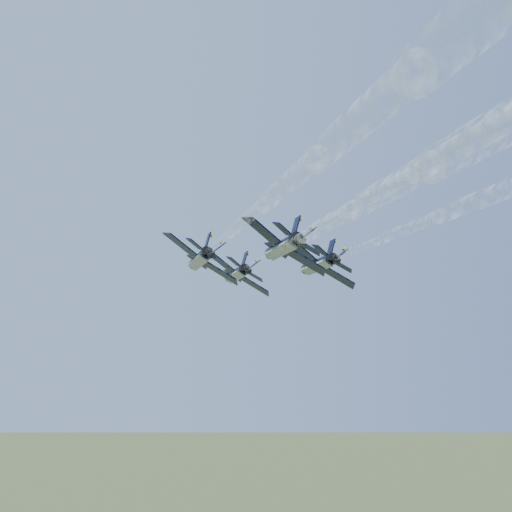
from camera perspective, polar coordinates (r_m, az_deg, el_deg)
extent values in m
cylinder|color=black|center=(105.10, -1.54, -1.41)|extent=(2.37, 11.66, 2.06)
cone|color=black|center=(111.85, -2.27, -1.86)|extent=(2.12, 2.33, 2.06)
ellipsoid|color=black|center=(108.09, -1.72, -1.40)|extent=(1.17, 2.13, 1.07)
cube|color=gray|center=(104.97, -1.71, -1.66)|extent=(1.59, 10.45, 1.05)
cube|color=black|center=(104.15, -2.82, -0.47)|extent=(5.01, 4.09, 2.92)
cube|color=yellow|center=(105.61, -2.94, -0.54)|extent=(4.08, 1.70, 2.87)
cube|color=black|center=(104.73, -0.16, -2.33)|extent=(4.94, 3.91, 2.92)
cube|color=yellow|center=(106.19, -0.32, -2.38)|extent=(4.13, 1.49, 2.87)
cube|color=black|center=(99.55, -1.75, -0.41)|extent=(2.36, 2.07, 1.35)
cube|color=black|center=(99.93, -0.03, -1.62)|extent=(2.33, 2.00, 1.35)
cube|color=black|center=(100.53, -0.94, -0.25)|extent=(0.79, 1.94, 2.23)
cube|color=black|center=(100.68, -0.25, -0.74)|extent=(1.92, 1.98, 1.53)
cylinder|color=black|center=(99.07, -1.03, -0.88)|extent=(1.36, 1.09, 1.33)
cylinder|color=black|center=(99.15, -0.66, -1.14)|extent=(1.36, 1.09, 1.33)
cylinder|color=black|center=(90.89, -4.46, -0.23)|extent=(2.37, 11.66, 2.06)
cone|color=black|center=(97.69, -5.09, -0.82)|extent=(2.12, 2.33, 2.06)
ellipsoid|color=black|center=(93.90, -4.58, -0.25)|extent=(1.17, 2.13, 1.07)
cube|color=gray|center=(90.78, -4.66, -0.52)|extent=(1.59, 10.45, 1.05)
cube|color=black|center=(90.11, -5.97, 0.88)|extent=(5.01, 4.09, 2.92)
cube|color=yellow|center=(91.58, -6.06, 0.77)|extent=(4.08, 1.70, 2.87)
cube|color=black|center=(90.37, -2.88, -1.29)|extent=(4.94, 3.91, 2.92)
cube|color=yellow|center=(91.84, -3.02, -1.36)|extent=(4.13, 1.49, 2.87)
cube|color=black|center=(85.42, -4.90, 1.02)|extent=(2.36, 2.07, 1.35)
cube|color=black|center=(85.59, -2.88, -0.40)|extent=(2.33, 2.00, 1.35)
cube|color=black|center=(86.33, -3.91, 1.19)|extent=(0.79, 1.94, 2.23)
cube|color=black|center=(86.40, -3.11, 0.62)|extent=(1.92, 1.98, 1.53)
cylinder|color=black|center=(84.85, -4.07, 0.48)|extent=(1.36, 1.09, 1.33)
cylinder|color=black|center=(84.89, -3.64, 0.17)|extent=(1.36, 1.09, 1.33)
cylinder|color=black|center=(95.59, 5.03, -0.64)|extent=(2.37, 11.66, 2.06)
cone|color=black|center=(102.14, 3.81, -1.18)|extent=(2.12, 2.33, 2.06)
ellipsoid|color=black|center=(98.53, 4.63, -0.66)|extent=(1.17, 2.13, 1.07)
cube|color=gray|center=(95.43, 4.85, -0.92)|extent=(1.59, 10.45, 1.05)
cube|color=black|center=(94.41, 3.69, 0.40)|extent=(5.01, 4.09, 2.92)
cube|color=yellow|center=(95.84, 3.45, 0.31)|extent=(4.08, 1.70, 2.87)
cube|color=black|center=(95.50, 6.56, -1.65)|extent=(4.94, 3.91, 2.92)
cube|color=yellow|center=(96.92, 6.29, -1.71)|extent=(4.13, 1.49, 2.87)
cube|color=black|center=(90.07, 5.19, 0.51)|extent=(2.36, 2.07, 1.35)
cube|color=black|center=(90.78, 7.05, -0.82)|extent=(2.33, 2.00, 1.35)
cube|color=black|center=(91.22, 6.01, 0.67)|extent=(0.79, 1.94, 2.23)
cube|color=black|center=(91.51, 6.76, 0.14)|extent=(1.92, 1.98, 1.53)
cylinder|color=black|center=(89.74, 6.03, 0.00)|extent=(1.36, 1.09, 1.33)
cylinder|color=black|center=(89.89, 6.43, -0.29)|extent=(1.36, 1.09, 1.33)
cylinder|color=black|center=(81.31, 2.18, 0.77)|extent=(2.37, 11.66, 2.06)
cone|color=black|center=(87.93, 0.98, 0.04)|extent=(2.12, 2.33, 2.06)
ellipsoid|color=black|center=(84.28, 1.81, 0.70)|extent=(1.17, 2.13, 1.07)
cube|color=gray|center=(81.15, 1.97, 0.44)|extent=(1.59, 10.45, 1.05)
cube|color=black|center=(80.29, 0.56, 2.02)|extent=(5.01, 4.09, 2.92)
cube|color=yellow|center=(81.73, 0.35, 1.88)|extent=(4.08, 1.70, 2.87)
cube|color=black|center=(81.06, 3.98, -0.41)|extent=(4.94, 3.91, 2.92)
cube|color=yellow|center=(82.49, 3.70, -0.51)|extent=(4.13, 1.49, 2.87)
cube|color=black|center=(75.84, 2.17, 2.24)|extent=(2.36, 2.07, 1.35)
cube|color=black|center=(76.34, 4.40, 0.64)|extent=(2.33, 2.00, 1.35)
cube|color=black|center=(76.92, 3.19, 2.41)|extent=(0.79, 1.94, 2.23)
cube|color=black|center=(77.13, 4.08, 1.77)|extent=(1.92, 1.98, 1.53)
cylinder|color=black|center=(75.41, 3.15, 1.64)|extent=(1.36, 1.09, 1.33)
cylinder|color=black|center=(75.52, 3.63, 1.29)|extent=(1.36, 1.09, 1.33)
cylinder|color=white|center=(92.17, 0.15, -0.37)|extent=(1.49, 14.79, 1.09)
cylinder|color=white|center=(78.86, 2.50, 1.07)|extent=(1.90, 14.80, 1.50)
cylinder|color=white|center=(65.80, 5.80, 3.09)|extent=(2.39, 14.82, 1.99)
cylinder|color=white|center=(53.19, 10.72, 6.06)|extent=(2.95, 14.83, 2.55)
cylinder|color=white|center=(41.43, 18.68, 10.69)|extent=(3.55, 14.85, 3.15)
cylinder|color=white|center=(77.88, -2.95, 1.20)|extent=(1.49, 14.79, 1.09)
cylinder|color=white|center=(64.47, -0.72, 3.29)|extent=(1.90, 14.80, 1.50)
cylinder|color=white|center=(51.34, 2.69, 6.45)|extent=(2.39, 14.82, 1.99)
cylinder|color=white|center=(38.77, 8.47, 11.67)|extent=(2.95, 14.83, 2.55)
cylinder|color=white|center=(83.16, 7.91, 0.63)|extent=(1.49, 14.79, 1.09)
cylinder|color=white|center=(70.56, 11.99, 2.43)|extent=(1.90, 14.80, 1.50)
cylinder|color=white|center=(58.58, 17.80, 4.95)|extent=(2.39, 14.82, 1.99)
cylinder|color=white|center=(68.73, 5.15, 2.56)|extent=(1.49, 14.79, 1.09)
cylinder|color=white|center=(56.01, 9.66, 5.27)|extent=(1.90, 14.80, 1.50)
cylinder|color=white|center=(44.04, 16.80, 9.43)|extent=(2.39, 14.82, 1.99)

